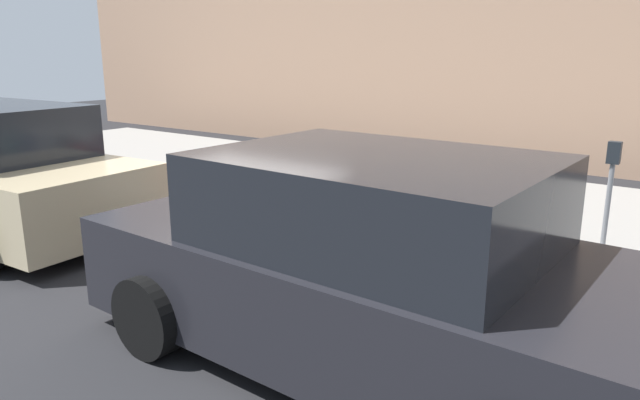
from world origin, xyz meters
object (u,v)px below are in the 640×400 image
(fire_hydrant, at_px, (242,173))
(parking_meter, at_px, (610,186))
(suitcase_silver_2, at_px, (417,208))
(suitcase_black_3, at_px, (380,202))
(suitcase_maroon_5, at_px, (314,186))
(suitcase_red_4, at_px, (343,200))
(parked_car_charcoal_0, at_px, (374,269))
(bollard_post, at_px, (208,175))
(suitcase_navy_1, at_px, (455,216))
(suitcase_olive_6, at_px, (280,183))
(suitcase_teal_0, at_px, (493,223))

(fire_hydrant, relative_size, parking_meter, 0.62)
(suitcase_silver_2, distance_m, suitcase_black_3, 0.50)
(suitcase_maroon_5, bearing_deg, parking_meter, -177.11)
(suitcase_red_4, relative_size, parking_meter, 0.48)
(parked_car_charcoal_0, bearing_deg, bollard_post, -29.47)
(suitcase_navy_1, relative_size, parked_car_charcoal_0, 0.18)
(parked_car_charcoal_0, bearing_deg, suitcase_olive_6, -40.23)
(suitcase_maroon_5, height_order, suitcase_olive_6, suitcase_olive_6)
(suitcase_teal_0, relative_size, suitcase_navy_1, 0.89)
(suitcase_silver_2, bearing_deg, suitcase_black_3, -0.07)
(suitcase_teal_0, distance_m, suitcase_maroon_5, 2.49)
(suitcase_maroon_5, height_order, parking_meter, parking_meter)
(suitcase_teal_0, height_order, suitcase_maroon_5, suitcase_maroon_5)
(suitcase_silver_2, relative_size, suitcase_maroon_5, 0.93)
(suitcase_olive_6, relative_size, parking_meter, 0.78)
(bollard_post, bearing_deg, suitcase_navy_1, -176.88)
(fire_hydrant, distance_m, parking_meter, 4.82)
(parking_meter, bearing_deg, suitcase_black_3, 3.90)
(suitcase_teal_0, distance_m, suitcase_black_3, 1.47)
(suitcase_silver_2, xyz_separation_m, suitcase_olive_6, (2.06, 0.09, 0.04))
(suitcase_maroon_5, bearing_deg, suitcase_black_3, -179.61)
(suitcase_olive_6, bearing_deg, suitcase_red_4, 178.88)
(suitcase_silver_2, height_order, suitcase_black_3, suitcase_silver_2)
(suitcase_black_3, height_order, parked_car_charcoal_0, parked_car_charcoal_0)
(suitcase_teal_0, bearing_deg, parked_car_charcoal_0, 90.86)
(suitcase_silver_2, bearing_deg, suitcase_navy_1, 177.98)
(suitcase_navy_1, distance_m, parked_car_charcoal_0, 2.73)
(bollard_post, bearing_deg, suitcase_teal_0, -178.39)
(suitcase_teal_0, relative_size, suitcase_red_4, 1.15)
(suitcase_silver_2, bearing_deg, parked_car_charcoal_0, 110.55)
(parking_meter, bearing_deg, suitcase_red_4, 5.30)
(suitcase_red_4, xyz_separation_m, parking_meter, (-3.02, -0.28, 0.55))
(suitcase_maroon_5, xyz_separation_m, bollard_post, (1.81, 0.22, -0.03))
(fire_hydrant, bearing_deg, suitcase_maroon_5, -176.76)
(parking_meter, bearing_deg, suitcase_olive_6, 3.63)
(suitcase_red_4, xyz_separation_m, parked_car_charcoal_0, (-2.00, 2.57, 0.32))
(suitcase_teal_0, distance_m, parked_car_charcoal_0, 2.59)
(bollard_post, bearing_deg, suitcase_maroon_5, -173.07)
(suitcase_black_3, bearing_deg, fire_hydrant, 1.96)
(suitcase_navy_1, relative_size, suitcase_silver_2, 0.87)
(parked_car_charcoal_0, bearing_deg, fire_hydrant, -34.59)
(suitcase_red_4, xyz_separation_m, suitcase_maroon_5, (0.53, -0.10, 0.09))
(suitcase_black_3, height_order, parking_meter, parking_meter)
(suitcase_teal_0, height_order, parked_car_charcoal_0, parked_car_charcoal_0)
(fire_hydrant, bearing_deg, parked_car_charcoal_0, 145.41)
(suitcase_navy_1, distance_m, parking_meter, 1.62)
(suitcase_navy_1, height_order, suitcase_black_3, suitcase_navy_1)
(suitcase_teal_0, xyz_separation_m, fire_hydrant, (3.74, -0.03, 0.09))
(suitcase_teal_0, relative_size, suitcase_olive_6, 0.71)
(suitcase_silver_2, relative_size, fire_hydrant, 1.17)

